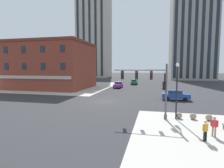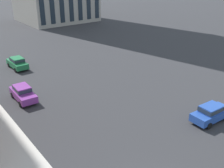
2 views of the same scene
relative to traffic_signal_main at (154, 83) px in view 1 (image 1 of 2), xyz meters
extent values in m
plane|color=#2D2D30|center=(-7.67, 7.85, -3.74)|extent=(320.00, 320.00, 0.00)
cube|color=#B7B2A8|center=(-27.67, 27.85, -3.74)|extent=(32.00, 32.00, 0.02)
cylinder|color=#4C4C51|center=(1.27, -0.19, -3.49)|extent=(0.32, 0.32, 0.50)
cylinder|color=#4C4C51|center=(1.27, -0.19, -0.87)|extent=(0.20, 0.20, 5.74)
cylinder|color=#4C4C51|center=(-1.47, -0.19, 1.38)|extent=(5.49, 0.12, 0.12)
cylinder|color=#4C4C51|center=(1.27, 0.71, 1.08)|extent=(0.11, 1.80, 0.11)
cube|color=black|center=(-0.25, -0.19, 0.83)|extent=(0.28, 0.28, 0.90)
sphere|color=red|center=(-0.25, -0.35, 1.11)|extent=(0.18, 0.18, 0.18)
sphere|color=#282828|center=(-0.25, -0.35, 0.83)|extent=(0.18, 0.18, 0.18)
sphere|color=#282828|center=(-0.25, -0.35, 0.55)|extent=(0.18, 0.18, 0.18)
cube|color=black|center=(-1.78, -0.19, 0.83)|extent=(0.28, 0.28, 0.90)
sphere|color=red|center=(-1.78, -0.35, 1.11)|extent=(0.18, 0.18, 0.18)
sphere|color=#282828|center=(-1.78, -0.35, 0.83)|extent=(0.18, 0.18, 0.18)
sphere|color=#282828|center=(-1.78, -0.35, 0.55)|extent=(0.18, 0.18, 0.18)
cube|color=black|center=(-3.30, -0.19, 0.83)|extent=(0.28, 0.28, 0.90)
sphere|color=red|center=(-3.30, -0.35, 1.11)|extent=(0.18, 0.18, 0.18)
sphere|color=#282828|center=(-3.30, -0.35, 0.83)|extent=(0.18, 0.18, 0.18)
sphere|color=#282828|center=(-3.30, -0.35, 0.55)|extent=(0.18, 0.18, 0.18)
cube|color=black|center=(1.07, -0.19, -0.22)|extent=(0.28, 0.28, 0.90)
sphere|color=red|center=(0.91, -0.19, 0.06)|extent=(0.18, 0.18, 0.18)
sphere|color=#282828|center=(0.91, -0.19, -0.22)|extent=(0.18, 0.18, 0.18)
sphere|color=#282828|center=(0.91, -0.19, -0.50)|extent=(0.18, 0.18, 0.18)
cube|color=black|center=(1.27, 1.51, 0.53)|extent=(0.28, 0.28, 0.90)
sphere|color=red|center=(1.27, 1.35, 0.81)|extent=(0.18, 0.18, 0.18)
sphere|color=#282828|center=(1.27, 1.35, 0.53)|extent=(0.18, 0.18, 0.18)
sphere|color=#282828|center=(1.27, 1.35, 0.25)|extent=(0.18, 0.18, 0.18)
sphere|color=gray|center=(2.68, 0.39, -3.41)|extent=(0.66, 0.66, 0.66)
sphere|color=gray|center=(4.07, 0.42, -3.41)|extent=(0.66, 0.66, 0.66)
sphere|color=gray|center=(5.52, 0.25, -3.41)|extent=(0.66, 0.66, 0.66)
cylinder|color=black|center=(3.66, -5.46, -3.35)|extent=(0.13, 0.13, 0.77)
cylinder|color=black|center=(3.80, -5.36, -3.35)|extent=(0.13, 0.13, 0.77)
cube|color=gold|center=(3.73, -5.41, -2.69)|extent=(0.39, 0.36, 0.55)
cylinder|color=gold|center=(3.54, -5.55, -2.66)|extent=(0.09, 0.09, 0.52)
cylinder|color=gold|center=(3.91, -5.28, -2.66)|extent=(0.09, 0.09, 0.52)
sphere|color=tan|center=(3.73, -5.41, -2.28)|extent=(0.21, 0.21, 0.21)
cylinder|color=gray|center=(4.57, -4.22, -3.35)|extent=(0.13, 0.13, 0.78)
cylinder|color=gray|center=(4.73, -4.31, -3.35)|extent=(0.13, 0.13, 0.78)
cube|color=red|center=(4.65, -4.27, -2.68)|extent=(0.39, 0.34, 0.55)
cylinder|color=red|center=(4.45, -4.15, -2.66)|extent=(0.09, 0.09, 0.53)
cylinder|color=red|center=(4.85, -4.38, -2.66)|extent=(0.09, 0.09, 0.53)
sphere|color=#997051|center=(4.65, -4.27, -2.27)|extent=(0.21, 0.21, 0.21)
cylinder|color=black|center=(2.33, 0.11, -1.01)|extent=(0.14, 0.14, 5.46)
sphere|color=white|center=(2.33, 0.11, 1.90)|extent=(0.36, 0.36, 0.36)
cube|color=#23479E|center=(3.61, 11.65, -3.04)|extent=(4.49, 2.00, 0.76)
cube|color=#23479E|center=(3.46, 11.66, -2.36)|extent=(2.19, 1.61, 0.60)
cube|color=#232D38|center=(3.46, 11.66, -2.36)|extent=(2.28, 1.65, 0.40)
cylinder|color=black|center=(5.02, 12.41, -3.42)|extent=(0.65, 0.25, 0.64)
cylinder|color=black|center=(4.93, 10.74, -3.42)|extent=(0.65, 0.25, 0.64)
cylinder|color=black|center=(2.29, 12.56, -3.42)|extent=(0.65, 0.25, 0.64)
cylinder|color=black|center=(2.20, 10.89, -3.42)|extent=(0.65, 0.25, 0.64)
cube|color=#1E6B3D|center=(-6.09, 37.57, -3.04)|extent=(1.83, 4.43, 0.76)
cube|color=#1E6B3D|center=(-6.08, 37.42, -2.36)|extent=(1.53, 2.13, 0.60)
cube|color=#232D38|center=(-6.08, 37.42, -2.36)|extent=(1.56, 2.22, 0.40)
cylinder|color=black|center=(-6.94, 38.92, -3.42)|extent=(0.23, 0.64, 0.64)
cylinder|color=black|center=(-5.27, 38.95, -3.42)|extent=(0.23, 0.64, 0.64)
cylinder|color=black|center=(-6.90, 36.19, -3.42)|extent=(0.23, 0.64, 0.64)
cylinder|color=black|center=(-5.23, 36.22, -3.42)|extent=(0.23, 0.64, 0.64)
cube|color=#7A3389|center=(-9.21, 27.08, -3.04)|extent=(1.87, 4.44, 0.76)
cube|color=#7A3389|center=(-9.20, 27.23, -2.36)|extent=(1.55, 2.15, 0.60)
cube|color=#232D38|center=(-9.20, 27.23, -2.36)|extent=(1.59, 2.24, 0.40)
cylinder|color=black|center=(-8.41, 25.70, -3.42)|extent=(0.24, 0.65, 0.64)
cylinder|color=black|center=(-10.08, 25.74, -3.42)|extent=(0.24, 0.65, 0.64)
cylinder|color=black|center=(-8.34, 28.42, -3.42)|extent=(0.24, 0.65, 0.64)
cylinder|color=black|center=(-10.01, 28.46, -3.42)|extent=(0.24, 0.65, 0.64)
cube|color=brown|center=(-26.34, 23.48, 1.92)|extent=(19.35, 15.26, 11.32)
cube|color=brown|center=(-26.34, 23.48, 7.88)|extent=(19.74, 15.57, 0.60)
cube|color=#B7B2A8|center=(-26.34, 15.73, -0.53)|extent=(18.39, 0.24, 0.70)
cube|color=#1E2833|center=(-33.60, 15.81, 1.92)|extent=(1.10, 0.08, 1.50)
cube|color=#1E2833|center=(-28.76, 15.81, 1.92)|extent=(1.10, 0.08, 1.50)
cube|color=#1E2833|center=(-23.92, 15.81, 1.92)|extent=(1.10, 0.08, 1.50)
cube|color=#1E2833|center=(-19.08, 15.81, 1.92)|extent=(1.10, 0.08, 1.50)
cube|color=#1E2833|center=(-33.60, 15.81, 5.70)|extent=(1.10, 0.08, 1.50)
cube|color=#1E2833|center=(-28.76, 15.81, 5.70)|extent=(1.10, 0.08, 1.50)
cube|color=#1E2833|center=(-23.92, 15.81, 5.70)|extent=(1.10, 0.08, 1.50)
cube|color=#1E2833|center=(-19.08, 15.81, 5.70)|extent=(1.10, 0.08, 1.50)
cube|color=#9E998E|center=(16.15, 68.56, 19.16)|extent=(18.04, 16.83, 45.81)
cube|color=#1E2833|center=(8.42, 60.09, 19.16)|extent=(1.20, 0.10, 43.98)
cube|color=#1E2833|center=(11.00, 60.09, 19.16)|extent=(1.20, 0.10, 43.98)
cube|color=#1E2833|center=(13.58, 60.09, 19.16)|extent=(1.20, 0.10, 43.98)
cube|color=#1E2833|center=(16.15, 60.09, 19.16)|extent=(1.20, 0.10, 43.98)
cube|color=#1E2833|center=(18.73, 60.09, 19.16)|extent=(1.20, 0.10, 43.98)
cube|color=#1E2833|center=(21.31, 60.09, 19.16)|extent=(1.20, 0.10, 43.98)
cube|color=#1E2833|center=(23.89, 60.09, 19.16)|extent=(1.20, 0.10, 43.98)
cube|color=#B2A899|center=(-32.73, 77.15, 23.76)|extent=(16.18, 15.48, 55.00)
cube|color=#1E2833|center=(-39.20, 69.36, 23.76)|extent=(1.20, 0.10, 52.80)
cube|color=#1E2833|center=(-35.97, 69.36, 23.76)|extent=(1.20, 0.10, 52.80)
cube|color=#1E2833|center=(-32.73, 69.36, 23.76)|extent=(1.20, 0.10, 52.80)
cube|color=#1E2833|center=(-29.49, 69.36, 23.76)|extent=(1.20, 0.10, 52.80)
cube|color=#1E2833|center=(-26.26, 69.36, 23.76)|extent=(1.20, 0.10, 52.80)
camera|label=1|loc=(0.02, -19.19, 1.63)|focal=28.62mm
camera|label=2|loc=(-17.82, -0.25, 10.17)|focal=42.94mm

